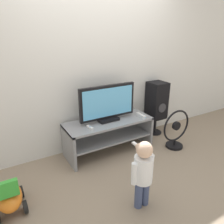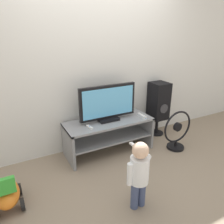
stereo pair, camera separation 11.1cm
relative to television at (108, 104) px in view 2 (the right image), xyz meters
name	(u,v)px [view 2 (the right image)]	position (x,y,z in m)	size (l,w,h in m)	color
ground_plane	(117,159)	(0.00, -0.27, -0.75)	(16.00, 16.00, 0.00)	gray
wall_back	(98,61)	(0.00, 0.31, 0.55)	(10.00, 0.06, 2.60)	silver
tv_stand	(109,131)	(0.00, -0.02, -0.42)	(1.28, 0.50, 0.50)	gray
television	(108,104)	(0.00, 0.00, 0.00)	(0.85, 0.20, 0.52)	black
game_console	(142,116)	(0.49, -0.15, -0.23)	(0.04, 0.20, 0.04)	white
remote_primary	(90,127)	(-0.34, -0.12, -0.24)	(0.05, 0.13, 0.03)	white
child	(139,170)	(-0.24, -1.14, -0.31)	(0.28, 0.44, 0.75)	#3F4C72
speaker_tower	(159,102)	(1.01, 0.11, -0.17)	(0.28, 0.30, 0.92)	black
floor_fan	(177,132)	(0.95, -0.44, -0.48)	(0.50, 0.26, 0.61)	black
ride_on_toy	(7,194)	(-1.43, -0.52, -0.59)	(0.29, 0.45, 0.42)	orange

